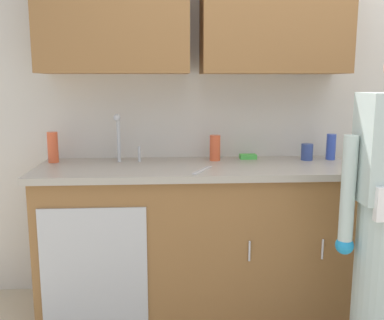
{
  "coord_description": "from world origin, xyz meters",
  "views": [
    {
      "loc": [
        -0.74,
        -1.94,
        1.45
      ],
      "look_at": [
        -0.59,
        0.55,
        1.0
      ],
      "focal_mm": 40.61,
      "sensor_mm": 36.0,
      "label": 1
    }
  ],
  "objects_px": {
    "cup_by_sink": "(307,152)",
    "sponge": "(248,157)",
    "bottle_cleaner_spray": "(331,147)",
    "sink": "(123,168)",
    "bottle_water_tall": "(53,147)",
    "bottle_dish_liquid": "(215,148)",
    "knife_on_counter": "(202,170)"
  },
  "relations": [
    {
      "from": "bottle_water_tall",
      "to": "knife_on_counter",
      "type": "distance_m",
      "value": 0.99
    },
    {
      "from": "bottle_cleaner_spray",
      "to": "knife_on_counter",
      "type": "distance_m",
      "value": 0.94
    },
    {
      "from": "sink",
      "to": "cup_by_sink",
      "type": "height_order",
      "value": "sink"
    },
    {
      "from": "sink",
      "to": "bottle_dish_liquid",
      "type": "relative_size",
      "value": 3.0
    },
    {
      "from": "sink",
      "to": "bottle_cleaner_spray",
      "type": "height_order",
      "value": "sink"
    },
    {
      "from": "sink",
      "to": "bottle_water_tall",
      "type": "distance_m",
      "value": 0.49
    },
    {
      "from": "cup_by_sink",
      "to": "bottle_water_tall",
      "type": "bearing_deg",
      "value": 179.38
    },
    {
      "from": "bottle_dish_liquid",
      "to": "knife_on_counter",
      "type": "height_order",
      "value": "bottle_dish_liquid"
    },
    {
      "from": "bottle_water_tall",
      "to": "cup_by_sink",
      "type": "bearing_deg",
      "value": -0.62
    },
    {
      "from": "sink",
      "to": "bottle_dish_liquid",
      "type": "distance_m",
      "value": 0.61
    },
    {
      "from": "sink",
      "to": "sponge",
      "type": "xyz_separation_m",
      "value": [
        0.81,
        0.2,
        0.03
      ]
    },
    {
      "from": "sink",
      "to": "sponge",
      "type": "bearing_deg",
      "value": 13.67
    },
    {
      "from": "sink",
      "to": "knife_on_counter",
      "type": "relative_size",
      "value": 2.08
    },
    {
      "from": "bottle_cleaner_spray",
      "to": "sponge",
      "type": "relative_size",
      "value": 1.55
    },
    {
      "from": "sink",
      "to": "bottle_cleaner_spray",
      "type": "relative_size",
      "value": 2.94
    },
    {
      "from": "bottle_cleaner_spray",
      "to": "cup_by_sink",
      "type": "distance_m",
      "value": 0.17
    },
    {
      "from": "bottle_cleaner_spray",
      "to": "sink",
      "type": "bearing_deg",
      "value": -174.16
    },
    {
      "from": "sink",
      "to": "cup_by_sink",
      "type": "relative_size",
      "value": 4.65
    },
    {
      "from": "bottle_dish_liquid",
      "to": "cup_by_sink",
      "type": "xyz_separation_m",
      "value": [
        0.61,
        -0.02,
        -0.03
      ]
    },
    {
      "from": "bottle_water_tall",
      "to": "knife_on_counter",
      "type": "xyz_separation_m",
      "value": [
        0.93,
        -0.32,
        -0.09
      ]
    },
    {
      "from": "bottle_cleaner_spray",
      "to": "cup_by_sink",
      "type": "bearing_deg",
      "value": -175.64
    },
    {
      "from": "knife_on_counter",
      "to": "sponge",
      "type": "distance_m",
      "value": 0.51
    },
    {
      "from": "sink",
      "to": "bottle_dish_liquid",
      "type": "height_order",
      "value": "sink"
    },
    {
      "from": "sponge",
      "to": "sink",
      "type": "bearing_deg",
      "value": -166.33
    },
    {
      "from": "sink",
      "to": "bottle_water_tall",
      "type": "relative_size",
      "value": 2.56
    },
    {
      "from": "sponge",
      "to": "cup_by_sink",
      "type": "bearing_deg",
      "value": -10.71
    },
    {
      "from": "bottle_cleaner_spray",
      "to": "bottle_water_tall",
      "type": "xyz_separation_m",
      "value": [
        -1.81,
        0.01,
        0.01
      ]
    },
    {
      "from": "bottle_dish_liquid",
      "to": "sink",
      "type": "bearing_deg",
      "value": -165.53
    },
    {
      "from": "cup_by_sink",
      "to": "bottle_dish_liquid",
      "type": "bearing_deg",
      "value": 177.69
    },
    {
      "from": "cup_by_sink",
      "to": "sponge",
      "type": "xyz_separation_m",
      "value": [
        -0.38,
        0.07,
        -0.04
      ]
    },
    {
      "from": "bottle_dish_liquid",
      "to": "knife_on_counter",
      "type": "relative_size",
      "value": 0.69
    },
    {
      "from": "sink",
      "to": "bottle_water_tall",
      "type": "height_order",
      "value": "sink"
    }
  ]
}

